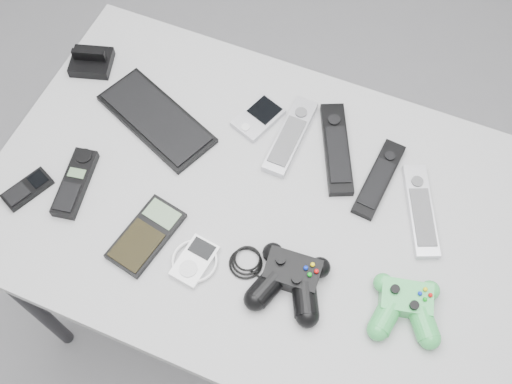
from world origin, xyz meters
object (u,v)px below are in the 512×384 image
at_px(pda_keyboard, 156,119).
at_px(controller_green, 406,305).
at_px(pda, 258,117).
at_px(mp3_player, 195,261).
at_px(remote_silver_a, 290,136).
at_px(cordless_handset, 75,183).
at_px(calculator, 146,235).
at_px(remote_black_b, 379,179).
at_px(remote_black_a, 337,148).
at_px(controller_black, 290,279).
at_px(remote_silver_b, 421,210).
at_px(mobile_phone, 27,189).
at_px(desk, 261,216).

height_order(pda_keyboard, controller_green, controller_green).
bearing_deg(pda, mp3_player, -67.55).
bearing_deg(remote_silver_a, cordless_handset, -141.55).
xyz_separation_m(calculator, mp3_player, (0.12, -0.01, 0.00)).
bearing_deg(cordless_handset, remote_silver_a, 26.51).
bearing_deg(remote_silver_a, remote_black_b, -6.06).
height_order(remote_black_a, controller_black, controller_black).
bearing_deg(pda_keyboard, remote_silver_b, 22.96).
bearing_deg(controller_green, pda, 131.89).
distance_m(calculator, mp3_player, 0.12).
xyz_separation_m(pda, cordless_handset, (-0.30, -0.32, 0.00)).
xyz_separation_m(pda, remote_black_a, (0.20, -0.01, 0.00)).
relative_size(calculator, controller_black, 0.66).
bearing_deg(mp3_player, pda, 99.76).
xyz_separation_m(mobile_phone, calculator, (0.29, 0.00, -0.00)).
relative_size(pda_keyboard, calculator, 1.70).
bearing_deg(controller_green, remote_silver_b, 83.97).
bearing_deg(pda_keyboard, remote_silver_a, 36.08).
height_order(desk, remote_silver_a, remote_silver_a).
bearing_deg(mobile_phone, pda, 67.08).
relative_size(remote_black_a, remote_silver_b, 1.08).
relative_size(remote_black_a, calculator, 1.37).
bearing_deg(mp3_player, controller_green, 16.65).
height_order(remote_black_b, cordless_handset, cordless_handset).
bearing_deg(controller_black, pda, 117.32).
bearing_deg(controller_black, remote_silver_b, 47.73).
bearing_deg(cordless_handset, remote_silver_b, 6.96).
bearing_deg(desk, mobile_phone, -160.33).
height_order(remote_black_a, mobile_phone, remote_black_a).
distance_m(remote_black_b, calculator, 0.52).
distance_m(mobile_phone, controller_green, 0.83).
relative_size(cordless_handset, controller_black, 0.63).
xyz_separation_m(remote_silver_b, cordless_handset, (-0.71, -0.23, 0.00)).
relative_size(remote_black_a, mp3_player, 2.30).
distance_m(pda_keyboard, calculator, 0.29).
height_order(pda_keyboard, remote_black_b, remote_black_b).
bearing_deg(desk, remote_black_a, 60.01).
relative_size(pda, remote_black_a, 0.49).
bearing_deg(controller_green, cordless_handset, 167.52).
bearing_deg(mobile_phone, cordless_handset, 53.82).
bearing_deg(remote_black_a, remote_silver_b, -44.28).
bearing_deg(pda, remote_black_b, 11.09).
xyz_separation_m(desk, remote_silver_a, (-0.00, 0.18, 0.08)).
xyz_separation_m(remote_silver_a, remote_black_b, (0.22, -0.03, -0.00)).
bearing_deg(cordless_handset, mp3_player, -21.82).
relative_size(calculator, controller_green, 1.14).
xyz_separation_m(remote_silver_a, remote_silver_b, (0.32, -0.07, -0.00)).
height_order(desk, pda_keyboard, pda_keyboard).
xyz_separation_m(pda, controller_black, (0.21, -0.34, 0.02)).
bearing_deg(cordless_handset, controller_black, -13.94).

